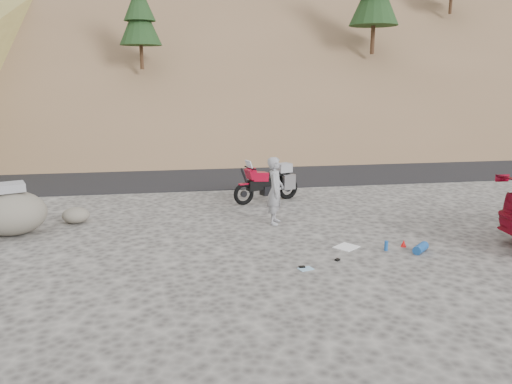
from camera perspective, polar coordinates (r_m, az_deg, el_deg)
ground at (r=12.15m, az=3.37°, el=-5.30°), size 140.00×140.00×0.00m
road at (r=20.77m, az=-2.02°, el=2.37°), size 120.00×7.00×0.05m
hillside at (r=52.70m, az=-6.87°, el=20.76°), size 120.00×73.00×46.72m
motorcycle at (r=15.59m, az=1.56°, el=1.05°), size 2.22×1.16×1.39m
man at (r=13.37m, az=2.18°, el=-3.59°), size 0.61×0.75×1.79m
boulder at (r=13.68m, az=-26.19°, el=-2.12°), size 1.90×1.69×1.27m
small_rock at (r=14.18m, az=-19.90°, el=-2.51°), size 0.83×0.78×0.43m
gear_white_cloth at (r=11.69m, az=10.29°, el=-6.20°), size 0.66×0.65×0.02m
gear_blue_mat at (r=11.75m, az=18.30°, el=-6.10°), size 0.50×0.48×0.20m
gear_bottle at (r=11.64m, az=14.66°, el=-5.96°), size 0.09×0.09×0.22m
gear_funnel at (r=12.01m, az=16.52°, el=-5.64°), size 0.16×0.16×0.17m
gear_glove_a at (r=10.35m, az=5.27°, el=-8.53°), size 0.13×0.09×0.04m
gear_glove_b at (r=10.85m, az=9.29°, el=-7.64°), size 0.13×0.13×0.04m
gear_blue_cloth at (r=10.30m, az=5.70°, el=-8.72°), size 0.34×0.29×0.01m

